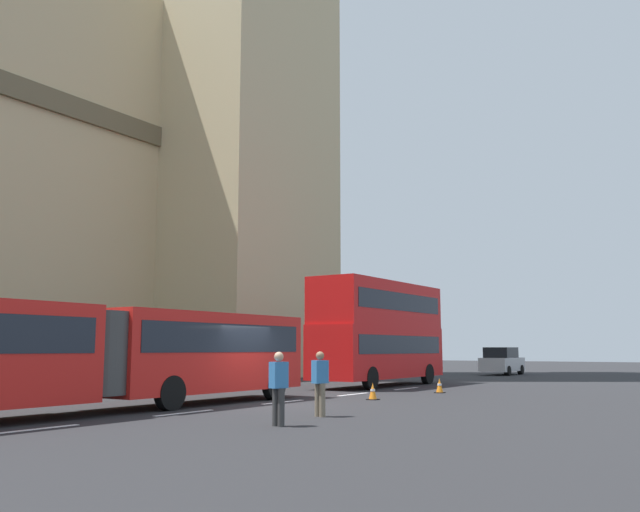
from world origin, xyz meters
name	(u,v)px	position (x,y,z in m)	size (l,w,h in m)	color
ground_plane	(263,404)	(0.00, 0.00, 0.00)	(160.00, 160.00, 0.00)	#262628
lane_centre_marking	(238,407)	(-1.24, 0.00, 0.01)	(25.20, 0.16, 0.01)	silver
articulated_bus	(88,349)	(-5.28, 1.99, 1.75)	(16.88, 2.54, 2.90)	red
double_decker_bus	(379,329)	(11.54, 2.00, 2.71)	(9.22, 2.54, 4.90)	red
sedan_lead	(502,361)	(28.52, 1.69, 0.91)	(4.40, 1.86, 1.85)	#B7B7BC
traffic_cone_west	(373,392)	(3.63, -1.98, 0.28)	(0.36, 0.36, 0.58)	black
traffic_cone_middle	(440,386)	(8.36, -2.43, 0.28)	(0.36, 0.36, 0.58)	black
pedestrian_near_cones	(279,386)	(-4.72, -4.11, 0.91)	(0.45, 0.35, 1.69)	#333333
pedestrian_by_kerb	(320,381)	(-2.35, -3.70, 0.91)	(0.46, 0.36, 1.69)	#726651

